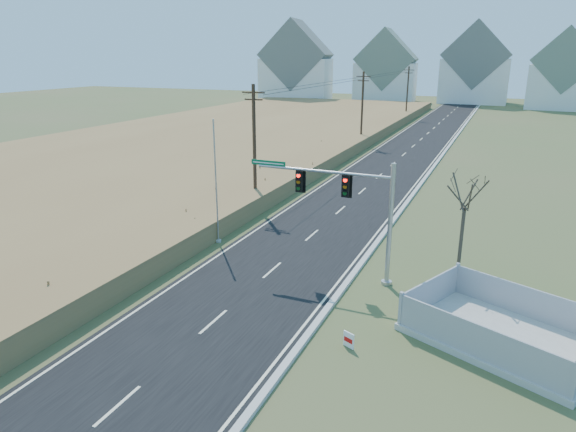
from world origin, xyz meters
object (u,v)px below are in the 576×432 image
at_px(fence_enclosure, 503,334).
at_px(bare_tree, 466,190).
at_px(flagpole, 216,195).
at_px(open_sign, 349,340).
at_px(traffic_signal_mast, 354,206).

xyz_separation_m(fence_enclosure, bare_tree, (-2.27, 5.34, 4.46)).
bearing_deg(flagpole, open_sign, -37.62).
relative_size(fence_enclosure, bare_tree, 1.42).
height_order(flagpole, bare_tree, flagpole).
distance_m(traffic_signal_mast, flagpole, 9.29).
bearing_deg(traffic_signal_mast, flagpole, 168.71).
xyz_separation_m(fence_enclosure, open_sign, (-5.54, -2.89, 0.04)).
height_order(fence_enclosure, flagpole, flagpole).
distance_m(fence_enclosure, bare_tree, 7.32).
bearing_deg(traffic_signal_mast, open_sign, -73.95).
bearing_deg(fence_enclosure, traffic_signal_mast, 178.18).
height_order(open_sign, bare_tree, bare_tree).
relative_size(traffic_signal_mast, open_sign, 12.03).
relative_size(open_sign, flagpole, 0.09).
distance_m(traffic_signal_mast, bare_tree, 5.42).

